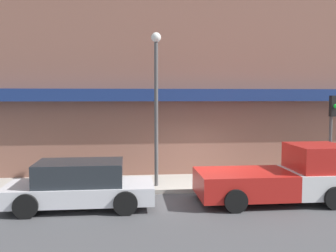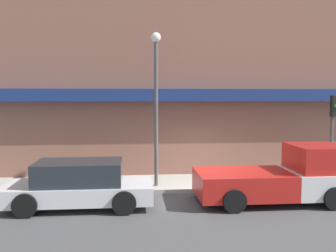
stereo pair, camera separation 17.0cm
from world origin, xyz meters
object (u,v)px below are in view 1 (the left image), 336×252
fire_hydrant (75,180)px  street_lamp (156,91)px  parked_car (80,185)px  pickup_truck (284,177)px  traffic_light (332,123)px

fire_hydrant → street_lamp: bearing=4.1°
parked_car → fire_hydrant: size_ratio=7.12×
parked_car → street_lamp: 4.37m
pickup_truck → fire_hydrant: (-7.05, 1.77, -0.34)m
fire_hydrant → pickup_truck: bearing=-14.1°
parked_car → street_lamp: size_ratio=0.81×
street_lamp → traffic_light: 6.87m
parked_car → street_lamp: street_lamp is taller
pickup_truck → traffic_light: bearing=33.8°
fire_hydrant → traffic_light: (9.72, 0.09, 2.00)m
pickup_truck → fire_hydrant: size_ratio=7.89×
pickup_truck → street_lamp: street_lamp is taller
pickup_truck → street_lamp: 5.37m
parked_car → pickup_truck: bearing=0.3°
fire_hydrant → parked_car: bearing=-76.8°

